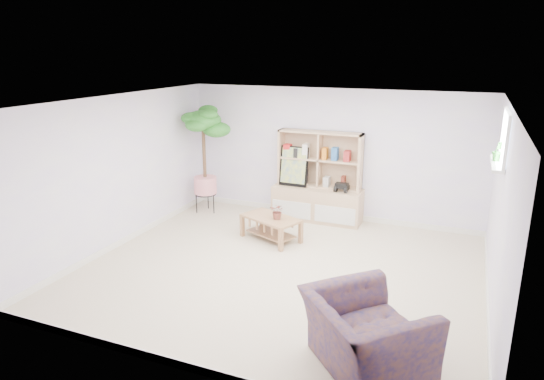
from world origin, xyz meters
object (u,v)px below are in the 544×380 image
at_px(coffee_table, 271,228).
at_px(floor_tree, 204,160).
at_px(armchair, 366,330).
at_px(storage_unit, 318,177).

xyz_separation_m(coffee_table, floor_tree, (-1.73, 0.86, 0.83)).
height_order(floor_tree, armchair, floor_tree).
distance_m(coffee_table, floor_tree, 2.10).
relative_size(floor_tree, armchair, 1.79).
distance_m(storage_unit, coffee_table, 1.45).
bearing_deg(floor_tree, storage_unit, 10.14).
relative_size(coffee_table, armchair, 0.84).
height_order(storage_unit, coffee_table, storage_unit).
distance_m(coffee_table, armchair, 3.52).
bearing_deg(coffee_table, storage_unit, 94.30).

